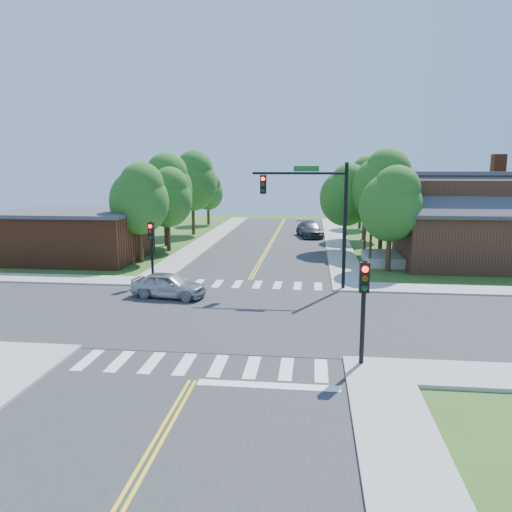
# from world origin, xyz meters

# --- Properties ---
(ground) EXTENTS (100.00, 100.00, 0.00)m
(ground) POSITION_xyz_m (0.00, 0.00, 0.00)
(ground) COLOR #36561B
(ground) RESTS_ON ground
(road_ns) EXTENTS (10.00, 90.00, 0.04)m
(road_ns) POSITION_xyz_m (0.00, 0.00, 0.02)
(road_ns) COLOR #2D2D30
(road_ns) RESTS_ON ground
(road_ew) EXTENTS (90.00, 10.00, 0.04)m
(road_ew) POSITION_xyz_m (0.00, 0.00, 0.03)
(road_ew) COLOR #2D2D30
(road_ew) RESTS_ON ground
(intersection_patch) EXTENTS (10.20, 10.20, 0.06)m
(intersection_patch) POSITION_xyz_m (0.00, 0.00, 0.00)
(intersection_patch) COLOR #2D2D30
(intersection_patch) RESTS_ON ground
(sidewalk_ne) EXTENTS (40.00, 40.00, 0.14)m
(sidewalk_ne) POSITION_xyz_m (15.82, 15.82, 0.07)
(sidewalk_ne) COLOR #9E9B93
(sidewalk_ne) RESTS_ON ground
(sidewalk_nw) EXTENTS (40.00, 40.00, 0.14)m
(sidewalk_nw) POSITION_xyz_m (-15.82, 15.82, 0.07)
(sidewalk_nw) COLOR #9E9B93
(sidewalk_nw) RESTS_ON ground
(crosswalk_north) EXTENTS (8.85, 2.00, 0.01)m
(crosswalk_north) POSITION_xyz_m (0.00, 6.20, 0.05)
(crosswalk_north) COLOR white
(crosswalk_north) RESTS_ON ground
(crosswalk_south) EXTENTS (8.85, 2.00, 0.01)m
(crosswalk_south) POSITION_xyz_m (0.00, -6.20, 0.05)
(crosswalk_south) COLOR white
(crosswalk_south) RESTS_ON ground
(centerline) EXTENTS (0.30, 90.00, 0.01)m
(centerline) POSITION_xyz_m (0.00, 0.00, 0.05)
(centerline) COLOR yellow
(centerline) RESTS_ON ground
(stop_bar) EXTENTS (4.60, 0.45, 0.09)m
(stop_bar) POSITION_xyz_m (2.50, -7.60, 0.00)
(stop_bar) COLOR white
(stop_bar) RESTS_ON ground
(signal_mast_ne) EXTENTS (5.30, 0.42, 7.20)m
(signal_mast_ne) POSITION_xyz_m (3.91, 5.59, 4.85)
(signal_mast_ne) COLOR black
(signal_mast_ne) RESTS_ON ground
(signal_pole_se) EXTENTS (0.34, 0.42, 3.80)m
(signal_pole_se) POSITION_xyz_m (5.60, -5.62, 2.66)
(signal_pole_se) COLOR black
(signal_pole_se) RESTS_ON ground
(signal_pole_nw) EXTENTS (0.34, 0.42, 3.80)m
(signal_pole_nw) POSITION_xyz_m (-5.60, 5.58, 2.66)
(signal_pole_nw) COLOR black
(signal_pole_nw) RESTS_ON ground
(house_ne) EXTENTS (13.05, 8.80, 7.11)m
(house_ne) POSITION_xyz_m (15.11, 14.23, 3.33)
(house_ne) COLOR #372313
(house_ne) RESTS_ON ground
(building_nw) EXTENTS (10.40, 8.40, 3.73)m
(building_nw) POSITION_xyz_m (-14.20, 13.20, 1.88)
(building_nw) COLOR brown
(building_nw) RESTS_ON ground
(tree_e_a) EXTENTS (4.17, 3.96, 7.09)m
(tree_e_a) POSITION_xyz_m (9.00, 11.32, 4.64)
(tree_e_a) COLOR #382314
(tree_e_a) RESTS_ON ground
(tree_e_b) EXTENTS (4.96, 4.72, 8.44)m
(tree_e_b) POSITION_xyz_m (9.32, 18.01, 5.53)
(tree_e_b) COLOR #382314
(tree_e_b) RESTS_ON ground
(tree_e_c) EXTENTS (4.76, 4.52, 8.09)m
(tree_e_c) POSITION_xyz_m (8.82, 26.44, 5.30)
(tree_e_c) COLOR #382314
(tree_e_c) RESTS_ON ground
(tree_e_d) EXTENTS (3.96, 3.76, 6.74)m
(tree_e_d) POSITION_xyz_m (9.22, 35.24, 4.41)
(tree_e_d) COLOR #382314
(tree_e_d) RESTS_ON ground
(tree_w_a) EXTENTS (4.30, 4.09, 7.32)m
(tree_w_a) POSITION_xyz_m (-8.67, 12.51, 4.79)
(tree_w_a) COLOR #382314
(tree_w_a) RESTS_ON ground
(tree_w_b) EXTENTS (4.84, 4.60, 8.23)m
(tree_w_b) POSITION_xyz_m (-9.10, 20.34, 5.39)
(tree_w_b) COLOR #382314
(tree_w_b) RESTS_ON ground
(tree_w_c) EXTENTS (5.11, 4.86, 8.69)m
(tree_w_c) POSITION_xyz_m (-8.52, 28.19, 5.69)
(tree_w_c) COLOR #382314
(tree_w_c) RESTS_ON ground
(tree_w_d) EXTENTS (3.67, 3.49, 6.25)m
(tree_w_d) POSITION_xyz_m (-8.86, 37.37, 4.09)
(tree_w_d) COLOR #382314
(tree_w_d) RESTS_ON ground
(tree_house) EXTENTS (4.28, 4.06, 7.27)m
(tree_house) POSITION_xyz_m (6.55, 19.54, 4.76)
(tree_house) COLOR #382314
(tree_house) RESTS_ON ground
(tree_bldg) EXTENTS (4.11, 3.91, 6.99)m
(tree_bldg) POSITION_xyz_m (-8.11, 17.73, 4.58)
(tree_bldg) COLOR #382314
(tree_bldg) RESTS_ON ground
(car_silver) EXTENTS (2.91, 4.55, 1.37)m
(car_silver) POSITION_xyz_m (-3.79, 2.75, 0.69)
(car_silver) COLOR #AEAFB5
(car_silver) RESTS_ON ground
(car_dgrey) EXTENTS (4.25, 5.95, 1.47)m
(car_dgrey) POSITION_xyz_m (3.50, 27.44, 0.73)
(car_dgrey) COLOR #34373A
(car_dgrey) RESTS_ON ground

